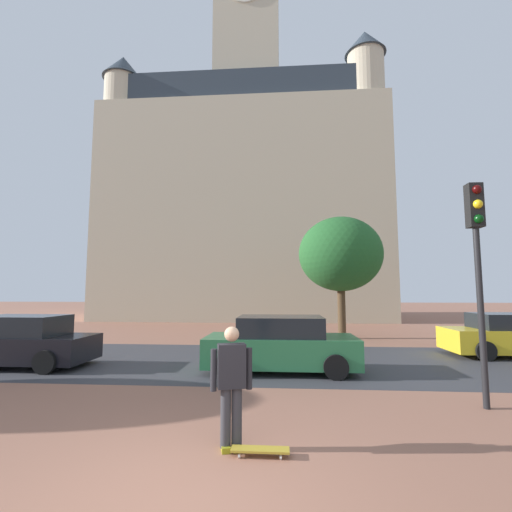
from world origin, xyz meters
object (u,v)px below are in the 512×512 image
Objects in this scene: person_skater at (231,380)px; skateboard at (260,450)px; car_green at (281,345)px; traffic_light_pole at (477,248)px; car_black at (21,342)px.

person_skater is 0.99m from skateboard.
car_green is 0.96× the size of traffic_light_pole.
car_black is (-7.12, 5.08, -0.24)m from person_skater.
traffic_light_pole reaches higher than skateboard.
person_skater is at bearing -35.51° from car_black.
traffic_light_pole is at bearing -36.97° from car_green.
traffic_light_pole is (3.96, -2.98, 2.37)m from car_green.
person_skater reaches higher than car_black.
car_black is 12.38m from traffic_light_pole.
car_green reaches higher than skateboard.
car_green is at bearing 87.19° from skateboard.
person_skater reaches higher than skateboard.
traffic_light_pole is at bearing 24.30° from person_skater.
car_green is (0.26, 5.27, 0.64)m from skateboard.
car_green is at bearing 143.03° from traffic_light_pole.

